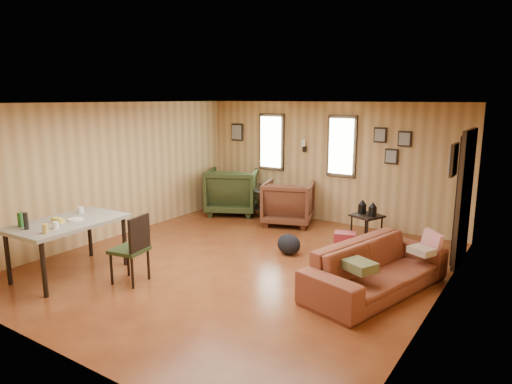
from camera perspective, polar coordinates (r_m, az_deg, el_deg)
room at (r=6.79m, az=0.61°, el=0.94°), size 5.54×6.04×2.44m
sofa at (r=6.13m, az=14.90°, el=-8.23°), size 1.18×2.27×0.85m
recliner_brown at (r=9.04m, az=4.07°, el=-1.09°), size 1.16×1.13×0.96m
recliner_green at (r=9.88m, az=-2.98°, el=0.39°), size 1.38×1.35×1.08m
end_table at (r=9.55m, az=1.04°, el=-0.84°), size 0.69×0.66×0.71m
side_table at (r=8.18m, az=13.72°, el=-2.63°), size 0.59×0.59×0.73m
cooler at (r=7.87m, az=11.06°, el=-5.87°), size 0.41×0.35×0.25m
backpack at (r=7.37m, az=4.13°, el=-6.54°), size 0.46×0.39×0.34m
sofa_pillows at (r=6.15m, az=17.01°, el=-7.58°), size 0.94×1.56×0.32m
dining_table at (r=6.91m, az=-22.62°, el=-3.96°), size 0.98×1.57×1.01m
dining_chair at (r=6.37m, az=-15.09°, el=-6.47°), size 0.50×0.50×0.95m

